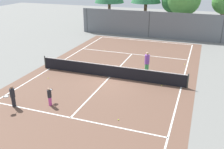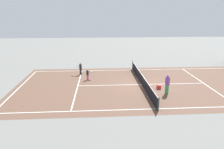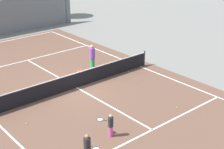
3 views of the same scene
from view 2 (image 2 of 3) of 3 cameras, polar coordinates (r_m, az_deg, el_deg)
The scene contains 17 objects.
ground_plane at distance 21.18m, azimuth 8.16°, elevation -2.74°, with size 80.00×80.00×0.00m, color slate.
court_surface at distance 21.18m, azimuth 8.16°, elevation -2.73°, with size 13.00×25.00×0.01m.
tennis_net at distance 21.02m, azimuth 8.22°, elevation -1.43°, with size 11.90×0.10×1.10m.
player_0 at distance 19.01m, azimuth 14.91°, elevation -2.47°, with size 0.39×0.39×1.83m.
player_1 at distance 24.36m, azimuth -8.65°, elevation 1.61°, with size 0.35×0.87×1.39m.
player_2 at distance 22.41m, azimuth -6.64°, elevation 0.07°, with size 0.62×0.80×1.18m.
ball_crate at distance 20.32m, azimuth 12.69°, elevation -3.30°, with size 0.44×0.32×0.43m.
tennis_ball_0 at distance 18.28m, azimuth 12.64°, elevation -6.11°, with size 0.07×0.07×0.07m, color #CCE533.
tennis_ball_1 at distance 16.73m, azimuth -18.76°, elevation -8.85°, with size 0.07×0.07×0.07m, color #CCE533.
tennis_ball_2 at distance 25.04m, azimuth 1.82°, elevation 0.58°, with size 0.07×0.07×0.07m, color #CCE533.
tennis_ball_3 at distance 18.39m, azimuth 27.25°, elevation -7.53°, with size 0.07×0.07×0.07m, color #CCE533.
tennis_ball_4 at distance 25.13m, azimuth -18.46°, elevation -0.24°, with size 0.07×0.07×0.07m, color #CCE533.
tennis_ball_5 at distance 17.75m, azimuth -23.21°, elevation -7.84°, with size 0.07×0.07×0.07m, color #CCE533.
tennis_ball_6 at distance 17.54m, azimuth -26.15°, elevation -8.52°, with size 0.07×0.07×0.07m, color #CCE533.
tennis_ball_7 at distance 17.38m, azimuth 10.04°, elevation -7.20°, with size 0.07×0.07×0.07m, color #CCE533.
tennis_ball_8 at distance 18.33m, azimuth -7.96°, elevation -5.80°, with size 0.07×0.07×0.07m, color #CCE533.
tennis_ball_9 at distance 26.04m, azimuth 21.14°, elevation 0.07°, with size 0.07×0.07×0.07m, color #CCE533.
Camera 2 is at (19.53, -4.27, 7.02)m, focal length 33.41 mm.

